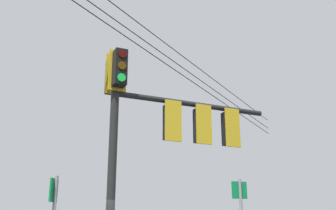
% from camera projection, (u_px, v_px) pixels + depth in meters
% --- Properties ---
extents(signal_mast_assembly, '(4.03, 2.74, 6.07)m').
position_uv_depth(signal_mast_assembly, '(156.00, 124.00, 9.82)').
color(signal_mast_assembly, black).
rests_on(signal_mast_assembly, ground).
extents(overhead_wire_span, '(8.92, 18.72, 1.48)m').
position_uv_depth(overhead_wire_span, '(140.00, 36.00, 10.92)').
color(overhead_wire_span, black).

